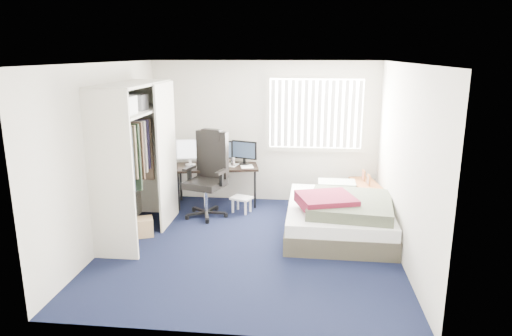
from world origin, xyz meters
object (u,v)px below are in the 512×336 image
object	(u,v)px
nightstand	(365,186)
bed	(339,214)
desk	(217,163)
office_chair	(208,183)

from	to	relation	value
nightstand	bed	world-z (taller)	nightstand
desk	nightstand	bearing A→B (deg)	-3.76
office_chair	nightstand	distance (m)	2.62
nightstand	office_chair	bearing A→B (deg)	-171.18
desk	nightstand	distance (m)	2.58
desk	office_chair	distance (m)	0.60
nightstand	bed	distance (m)	1.09
office_chair	bed	size ratio (longest dim) A/B	0.69
office_chair	nightstand	world-z (taller)	office_chair
office_chair	bed	bearing A→B (deg)	-14.95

